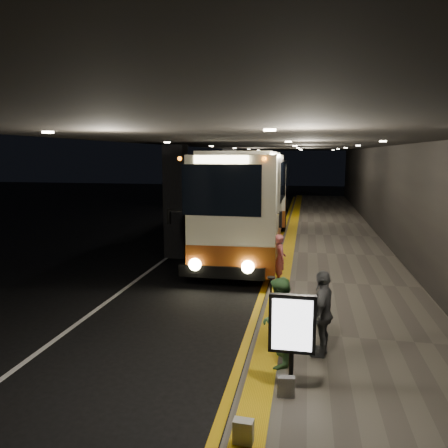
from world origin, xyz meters
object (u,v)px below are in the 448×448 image
(coach_second, at_px, (267,192))
(passenger_boarding, at_px, (280,259))
(passenger_waiting_grey, at_px, (322,313))
(stanchion_post, at_px, (271,300))
(passenger_waiting_green, at_px, (279,322))
(bag_polka, at_px, (286,387))
(bag_plain, at_px, (243,432))
(info_sign, at_px, (292,326))
(coach_main, at_px, (250,204))

(coach_second, relative_size, passenger_boarding, 7.73)
(passenger_waiting_grey, bearing_deg, stanchion_post, -129.90)
(passenger_boarding, relative_size, passenger_waiting_green, 0.89)
(coach_second, xyz_separation_m, bag_polka, (2.26, -20.88, -1.40))
(bag_plain, xyz_separation_m, info_sign, (0.58, 1.55, 0.93))
(passenger_waiting_green, xyz_separation_m, info_sign, (0.26, -0.79, 0.26))
(passenger_boarding, distance_m, info_sign, 6.20)
(passenger_boarding, bearing_deg, passenger_waiting_green, 168.22)
(passenger_waiting_grey, bearing_deg, info_sign, -8.96)
(passenger_waiting_green, distance_m, info_sign, 0.88)
(info_sign, bearing_deg, bag_polka, -103.67)
(passenger_waiting_green, height_order, stanchion_post, passenger_waiting_green)
(passenger_waiting_green, bearing_deg, info_sign, 22.83)
(coach_second, bearing_deg, passenger_waiting_grey, -84.27)
(passenger_waiting_green, bearing_deg, bag_polka, 14.90)
(passenger_waiting_green, distance_m, bag_polka, 1.27)
(stanchion_post, bearing_deg, bag_plain, -90.02)
(passenger_boarding, bearing_deg, passenger_waiting_grey, 178.04)
(coach_second, distance_m, bag_polka, 21.05)
(passenger_waiting_grey, height_order, bag_plain, passenger_waiting_grey)
(bag_polka, distance_m, info_sign, 0.97)
(bag_polka, relative_size, stanchion_post, 0.31)
(coach_main, xyz_separation_m, passenger_boarding, (1.68, -5.57, -1.04))
(stanchion_post, bearing_deg, passenger_boarding, 90.02)
(coach_main, height_order, bag_polka, coach_main)
(bag_plain, distance_m, info_sign, 1.90)
(coach_second, bearing_deg, info_sign, -86.31)
(coach_second, xyz_separation_m, info_sign, (2.33, -20.60, -0.47))
(coach_main, height_order, coach_second, coach_main)
(coach_second, bearing_deg, bag_polka, -86.58)
(passenger_waiting_grey, xyz_separation_m, info_sign, (-0.54, -1.39, 0.25))
(passenger_boarding, xyz_separation_m, bag_polka, (0.51, -6.44, -0.57))
(passenger_boarding, bearing_deg, bag_plain, 164.91)
(coach_second, bearing_deg, passenger_waiting_green, -86.81)
(bag_polka, bearing_deg, passenger_waiting_grey, 70.06)
(coach_main, height_order, info_sign, coach_main)
(coach_second, distance_m, stanchion_post, 17.90)
(passenger_waiting_green, relative_size, bag_polka, 4.88)
(bag_polka, bearing_deg, bag_plain, -111.71)
(bag_plain, height_order, info_sign, info_sign)
(passenger_waiting_grey, xyz_separation_m, bag_plain, (-1.11, -2.95, -0.68))
(coach_main, bearing_deg, passenger_boarding, -75.47)
(stanchion_post, bearing_deg, bag_polka, -80.67)
(passenger_waiting_grey, bearing_deg, bag_plain, -8.57)
(passenger_waiting_green, height_order, passenger_waiting_grey, passenger_waiting_grey)
(passenger_waiting_grey, height_order, bag_polka, passenger_waiting_grey)
(passenger_waiting_green, distance_m, passenger_waiting_grey, 1.00)
(bag_polka, xyz_separation_m, bag_plain, (-0.51, -1.28, 0.00))
(passenger_waiting_green, height_order, info_sign, passenger_waiting_green)
(bag_polka, distance_m, stanchion_post, 3.16)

